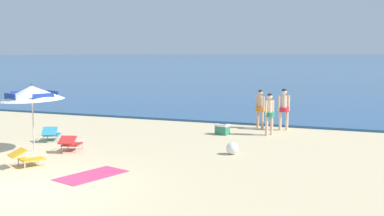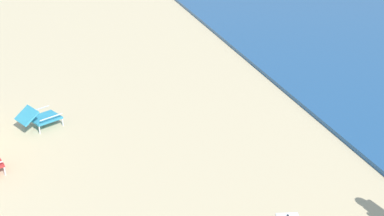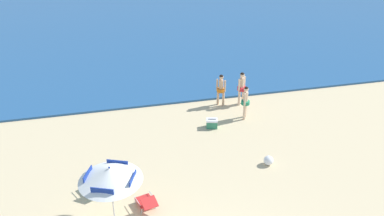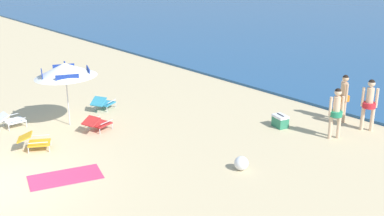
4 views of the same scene
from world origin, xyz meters
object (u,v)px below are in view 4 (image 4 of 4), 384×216
lounge_chair_beside_umbrella (103,103)px  beach_towel (65,177)px  lounge_chair_facing_sea (34,141)px  person_standing_beside (336,110)px  lounge_chair_spare_folded (10,120)px  person_wading_in (369,101)px  beach_umbrella_striped_main (65,70)px  beach_ball (241,163)px  lounge_chair_under_umbrella (97,123)px  cooler_box (280,121)px  person_standing_near_shore (344,95)px

lounge_chair_beside_umbrella → beach_towel: 5.27m
lounge_chair_facing_sea → person_standing_beside: person_standing_beside is taller
lounge_chair_spare_folded → person_standing_beside: size_ratio=0.57×
lounge_chair_beside_umbrella → person_wading_in: size_ratio=0.62×
beach_umbrella_striped_main → beach_ball: beach_umbrella_striped_main is taller
beach_ball → beach_towel: bearing=-125.5°
beach_umbrella_striped_main → lounge_chair_under_umbrella: (1.09, 0.39, -1.57)m
beach_umbrella_striped_main → beach_ball: size_ratio=7.41×
cooler_box → lounge_chair_beside_umbrella: bearing=-146.8°
lounge_chair_under_umbrella → person_standing_near_shore: (4.53, 6.63, 0.65)m
person_standing_beside → lounge_chair_beside_umbrella: bearing=-150.6°
beach_umbrella_striped_main → lounge_chair_under_umbrella: bearing=19.8°
beach_umbrella_striped_main → lounge_chair_beside_umbrella: (-0.59, 1.61, -1.58)m
beach_umbrella_striped_main → lounge_chair_facing_sea: size_ratio=2.75×
lounge_chair_under_umbrella → cooler_box: (3.54, 4.64, -0.07)m
beach_towel → person_standing_beside: bearing=68.1°
beach_umbrella_striped_main → person_wading_in: beach_umbrella_striped_main is taller
lounge_chair_beside_umbrella → lounge_chair_spare_folded: bearing=-97.9°
beach_ball → lounge_chair_facing_sea: bearing=-143.7°
person_wading_in → beach_ball: 5.17m
person_standing_near_shore → cooler_box: size_ratio=2.81×
beach_ball → person_standing_near_shore: bearing=93.9°
lounge_chair_beside_umbrella → cooler_box: bearing=33.2°
beach_umbrella_striped_main → beach_towel: 4.26m
beach_towel → lounge_chair_under_umbrella: bearing=135.0°
lounge_chair_under_umbrella → beach_towel: size_ratio=0.55×
person_wading_in → cooler_box: (-1.98, -1.84, -0.76)m
lounge_chair_facing_sea → cooler_box: 7.58m
cooler_box → beach_umbrella_striped_main: bearing=-132.6°
lounge_chair_under_umbrella → beach_ball: (4.89, 1.41, -0.09)m
person_standing_beside → lounge_chair_facing_sea: bearing=-125.4°
beach_umbrella_striped_main → lounge_chair_spare_folded: 2.44m
lounge_chair_facing_sea → beach_towel: size_ratio=0.56×
lounge_chair_under_umbrella → beach_ball: bearing=16.1°
cooler_box → beach_ball: 3.50m
person_wading_in → person_standing_beside: bearing=-102.0°
person_standing_near_shore → beach_umbrella_striped_main: bearing=-128.7°
lounge_chair_facing_sea → person_standing_near_shore: (4.43, 8.74, 0.64)m
beach_umbrella_striped_main → beach_ball: bearing=16.8°
lounge_chair_under_umbrella → beach_ball: lounge_chair_under_umbrella is taller
lounge_chair_under_umbrella → lounge_chair_facing_sea: size_ratio=0.97×
lounge_chair_spare_folded → person_standing_near_shore: (6.65, 8.58, 0.65)m
cooler_box → beach_ball: (1.34, -3.23, -0.01)m
lounge_chair_beside_umbrella → beach_towel: lounge_chair_beside_umbrella is taller
lounge_chair_facing_sea → person_standing_near_shore: person_standing_near_shore is taller
beach_towel → beach_ball: bearing=54.5°
lounge_chair_facing_sea → lounge_chair_under_umbrella: bearing=92.7°
lounge_chair_under_umbrella → person_standing_beside: size_ratio=0.62×
lounge_chair_spare_folded → person_standing_beside: bearing=43.9°
lounge_chair_spare_folded → person_wading_in: (7.64, 8.44, 0.69)m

